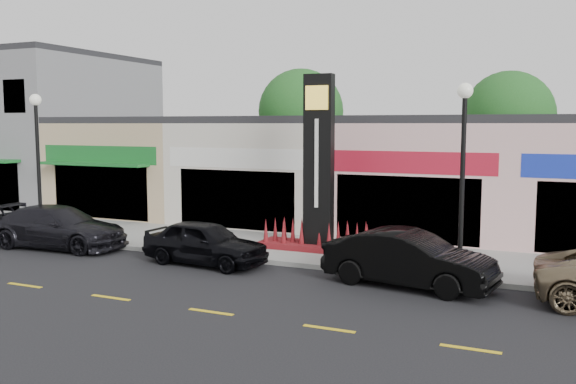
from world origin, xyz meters
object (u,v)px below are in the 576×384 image
Objects in this scene: lamp_west_near at (38,150)px; car_black_sedan at (205,242)px; car_dark_sedan at (59,227)px; pylon_sign at (319,189)px; lamp_east_near at (463,160)px; car_black_conv at (409,259)px.

lamp_west_near reaches higher than car_black_sedan.
car_dark_sedan is (2.01, -1.12, -2.72)m from lamp_west_near.
lamp_east_near is at bearing -18.75° from pylon_sign.
car_black_sedan is (-2.75, -2.95, -1.56)m from pylon_sign.
pylon_sign reaches higher than lamp_east_near.
lamp_west_near is 16.00m from lamp_east_near.
car_black_conv reaches higher than car_dark_sedan.
lamp_west_near is 1.00× the size of lamp_east_near.
car_dark_sedan is 6.25m from car_black_sedan.
lamp_west_near is 11.19m from pylon_sign.
lamp_west_near is 3.56m from car_dark_sedan.
lamp_west_near is 1.31× the size of car_black_sedan.
car_dark_sedan is 1.11× the size of car_black_conv.
pylon_sign reaches higher than car_black_conv.
lamp_east_near is 8.32m from car_black_sedan.
pylon_sign reaches higher than car_black_sedan.
lamp_west_near is 1.05× the size of car_dark_sedan.
lamp_east_near is at bearing 0.00° from lamp_west_near.
car_dark_sedan is (-8.99, -2.82, -1.52)m from pylon_sign.
pylon_sign is at bearing -37.78° from car_black_sedan.
car_black_sedan is at bearing -95.08° from car_dark_sedan.
car_black_sedan is at bearing -132.99° from pylon_sign.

